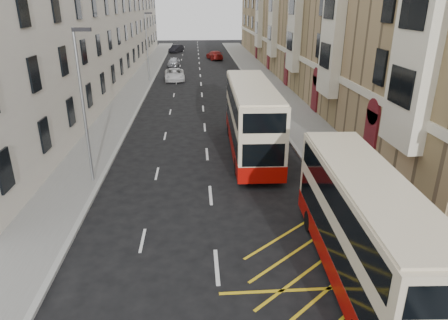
{
  "coord_description": "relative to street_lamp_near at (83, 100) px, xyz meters",
  "views": [
    {
      "loc": [
        -0.6,
        -8.45,
        9.28
      ],
      "look_at": [
        0.57,
        8.19,
        2.65
      ],
      "focal_mm": 32.0,
      "sensor_mm": 36.0,
      "label": 1
    }
  ],
  "objects": [
    {
      "name": "pavement_right",
      "position": [
        14.35,
        18.0,
        -4.56
      ],
      "size": [
        4.0,
        120.0,
        0.15
      ],
      "primitive_type": "cube",
      "color": "slate",
      "rests_on": "ground"
    },
    {
      "name": "pavement_left",
      "position": [
        -1.15,
        18.0,
        -4.56
      ],
      "size": [
        3.0,
        120.0,
        0.15
      ],
      "primitive_type": "cube",
      "color": "slate",
      "rests_on": "ground"
    },
    {
      "name": "kerb_right",
      "position": [
        12.35,
        18.0,
        -4.56
      ],
      "size": [
        0.25,
        120.0,
        0.15
      ],
      "primitive_type": "cube",
      "color": "#9A9B95",
      "rests_on": "ground"
    },
    {
      "name": "kerb_left",
      "position": [
        0.35,
        18.0,
        -4.56
      ],
      "size": [
        0.25,
        120.0,
        0.15
      ],
      "primitive_type": "cube",
      "color": "#9A9B95",
      "rests_on": "ground"
    },
    {
      "name": "road_markings",
      "position": [
        6.35,
        33.0,
        -4.63
      ],
      "size": [
        10.0,
        110.0,
        0.01
      ],
      "primitive_type": null,
      "color": "silver",
      "rests_on": "ground"
    },
    {
      "name": "terrace_right",
      "position": [
        21.23,
        33.38,
        2.88
      ],
      "size": [
        10.75,
        79.0,
        15.25
      ],
      "color": "#A0845D",
      "rests_on": "ground"
    },
    {
      "name": "terrace_left",
      "position": [
        -7.08,
        33.5,
        1.88
      ],
      "size": [
        9.18,
        79.0,
        13.25
      ],
      "color": "beige",
      "rests_on": "ground"
    },
    {
      "name": "guard_railing",
      "position": [
        12.6,
        -6.25,
        -3.78
      ],
      "size": [
        0.06,
        6.56,
        1.01
      ],
      "color": "#B51D11",
      "rests_on": "pavement_right"
    },
    {
      "name": "street_lamp_near",
      "position": [
        0.0,
        0.0,
        0.0
      ],
      "size": [
        0.93,
        0.18,
        8.0
      ],
      "color": "gray",
      "rests_on": "pavement_left"
    },
    {
      "name": "street_lamp_far",
      "position": [
        0.0,
        30.0,
        0.0
      ],
      "size": [
        0.93,
        0.18,
        8.0
      ],
      "color": "gray",
      "rests_on": "pavement_left"
    },
    {
      "name": "double_decker_front",
      "position": [
        11.35,
        -8.94,
        -2.61
      ],
      "size": [
        2.79,
        10.1,
        3.99
      ],
      "rotation": [
        0.0,
        0.0,
        -0.05
      ],
      "color": "beige",
      "rests_on": "ground"
    },
    {
      "name": "double_decker_rear",
      "position": [
        9.24,
        4.11,
        -2.33
      ],
      "size": [
        2.88,
        11.43,
        4.54
      ],
      "rotation": [
        0.0,
        0.0,
        -0.02
      ],
      "color": "beige",
      "rests_on": "ground"
    },
    {
      "name": "pedestrian_far",
      "position": [
        12.7,
        -4.87,
        -3.53
      ],
      "size": [
        1.21,
        0.87,
        1.9
      ],
      "primitive_type": "imported",
      "rotation": [
        0.0,
        0.0,
        2.73
      ],
      "color": "black",
      "rests_on": "pavement_right"
    },
    {
      "name": "white_van",
      "position": [
        3.07,
        30.72,
        -3.91
      ],
      "size": [
        2.73,
        5.37,
        1.45
      ],
      "primitive_type": "imported",
      "rotation": [
        0.0,
        0.0,
        0.06
      ],
      "color": "silver",
      "rests_on": "ground"
    },
    {
      "name": "car_silver",
      "position": [
        2.37,
        42.83,
        -3.98
      ],
      "size": [
        1.98,
        4.01,
        1.31
      ],
      "primitive_type": "imported",
      "rotation": [
        0.0,
        0.0,
        -0.11
      ],
      "color": "#B3B5BB",
      "rests_on": "ground"
    },
    {
      "name": "car_dark",
      "position": [
        2.06,
        60.96,
        -3.91
      ],
      "size": [
        3.0,
        4.66,
        1.45
      ],
      "primitive_type": "imported",
      "rotation": [
        0.0,
        0.0,
        -0.36
      ],
      "color": "black",
      "rests_on": "ground"
    },
    {
      "name": "car_red",
      "position": [
        9.09,
        50.1,
        -3.9
      ],
      "size": [
        3.01,
        5.4,
        1.48
      ],
      "primitive_type": "imported",
      "rotation": [
        0.0,
        0.0,
        3.33
      ],
      "color": "maroon",
      "rests_on": "ground"
    }
  ]
}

